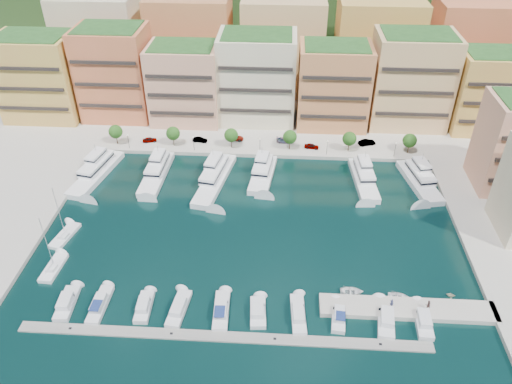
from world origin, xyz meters
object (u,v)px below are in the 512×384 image
(lamppost_3, at_px, (327,145))
(cruiser_1, at_px, (100,305))
(yacht_1, at_px, (157,171))
(person_1, at_px, (428,305))
(car_2, at_px, (235,138))
(sailboat_0, at_px, (54,268))
(yacht_0, at_px, (97,171))
(cruiser_8, at_px, (386,319))
(cruiser_9, at_px, (423,321))
(lamppost_1, at_px, (194,141))
(cruiser_4, at_px, (221,311))
(car_5, at_px, (367,142))
(car_1, at_px, (200,140))
(cruiser_6, at_px, (298,315))
(car_4, at_px, (312,146))
(tree_0, at_px, (116,132))
(tree_5, at_px, (410,141))
(cruiser_3, at_px, (179,309))
(tree_3, at_px, (290,137))
(tree_1, at_px, (173,133))
(lamppost_0, at_px, (128,139))
(tender_2, at_px, (399,297))
(person_0, at_px, (392,303))
(yacht_2, at_px, (215,177))
(yacht_5, at_px, (363,177))
(car_0, at_px, (150,140))
(cruiser_7, at_px, (339,316))
(lamppost_2, at_px, (260,143))
(tender_1, at_px, (381,296))
(cruiser_0, at_px, (67,303))
(cruiser_5, at_px, (258,313))
(sailboat_1, at_px, (65,236))
(tree_4, at_px, (349,139))
(yacht_3, at_px, (263,172))
(tender_0, at_px, (352,291))
(lamppost_4, at_px, (395,147))
(car_3, at_px, (285,140))

(lamppost_3, distance_m, cruiser_1, 71.40)
(yacht_1, bearing_deg, cruiser_1, -90.77)
(person_1, bearing_deg, car_2, -61.00)
(sailboat_0, bearing_deg, yacht_0, 93.91)
(cruiser_8, relative_size, cruiser_9, 1.10)
(car_2, bearing_deg, lamppost_1, 124.37)
(cruiser_4, xyz_separation_m, car_5, (33.35, 61.69, 1.22))
(cruiser_4, distance_m, car_1, 61.93)
(yacht_0, bearing_deg, car_2, 28.63)
(cruiser_6, height_order, car_4, car_4)
(person_1, bearing_deg, tree_0, -42.49)
(tree_5, distance_m, cruiser_3, 77.90)
(tree_0, height_order, tree_3, same)
(person_1, bearing_deg, lamppost_1, -51.39)
(tree_1, relative_size, lamppost_0, 1.35)
(tender_2, distance_m, person_0, 4.00)
(yacht_2, xyz_separation_m, yacht_5, (37.27, 2.17, 0.00))
(tree_0, relative_size, yacht_5, 0.30)
(car_0, bearing_deg, cruiser_7, -154.58)
(lamppost_2, height_order, tender_1, lamppost_2)
(tree_1, distance_m, cruiser_0, 58.87)
(cruiser_5, bearing_deg, cruiser_6, -0.19)
(tender_2, relative_size, car_4, 1.02)
(sailboat_1, relative_size, sailboat_0, 1.00)
(tree_4, relative_size, person_1, 2.87)
(tree_1, distance_m, cruiser_7, 71.39)
(cruiser_4, xyz_separation_m, person_0, (30.80, 2.61, 1.35))
(cruiser_7, bearing_deg, lamppost_0, 133.68)
(yacht_0, relative_size, cruiser_4, 2.39)
(yacht_0, xyz_separation_m, tender_2, (70.16, -38.10, -0.79))
(yacht_3, bearing_deg, yacht_0, -177.27)
(yacht_2, relative_size, cruiser_0, 2.83)
(cruiser_9, bearing_deg, cruiser_6, -179.97)
(tree_4, bearing_deg, yacht_1, -164.73)
(sailboat_1, xyz_separation_m, tender_2, (69.24, -13.30, 0.11))
(tree_0, height_order, lamppost_1, tree_0)
(tender_1, relative_size, tender_0, 0.33)
(yacht_0, height_order, cruiser_1, yacht_0)
(cruiser_4, bearing_deg, tender_2, 9.79)
(lamppost_4, relative_size, car_1, 1.04)
(lamppost_2, relative_size, cruiser_4, 0.45)
(person_1, bearing_deg, sailboat_0, -10.52)
(lamppost_3, relative_size, car_3, 0.88)
(tree_5, height_order, tender_0, tree_5)
(tree_5, xyz_separation_m, tender_2, (-11.03, -52.45, -4.32))
(tree_0, height_order, car_5, tree_0)
(car_2, bearing_deg, yacht_2, 173.97)
(yacht_2, bearing_deg, yacht_3, 13.68)
(cruiser_3, xyz_separation_m, sailboat_0, (-27.10, 9.07, -0.23))
(car_3, bearing_deg, car_2, 92.15)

